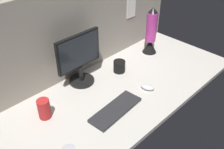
# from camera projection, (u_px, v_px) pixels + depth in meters

# --- Properties ---
(ground_plane) EXTENTS (1.80, 0.80, 0.03)m
(ground_plane) POSITION_uv_depth(u_px,v_px,m) (120.00, 89.00, 1.82)
(ground_plane) COLOR beige
(cubicle_wall_back) EXTENTS (1.80, 0.06, 0.65)m
(cubicle_wall_back) POSITION_uv_depth(u_px,v_px,m) (83.00, 29.00, 1.84)
(cubicle_wall_back) COLOR gray
(cubicle_wall_back) RESTS_ON ground_plane
(monitor) EXTENTS (0.35, 0.18, 0.37)m
(monitor) POSITION_uv_depth(u_px,v_px,m) (79.00, 58.00, 1.75)
(monitor) COLOR black
(monitor) RESTS_ON ground_plane
(keyboard) EXTENTS (0.38, 0.16, 0.02)m
(keyboard) POSITION_uv_depth(u_px,v_px,m) (116.00, 110.00, 1.61)
(keyboard) COLOR #262628
(keyboard) RESTS_ON ground_plane
(mouse) EXTENTS (0.09, 0.11, 0.03)m
(mouse) POSITION_uv_depth(u_px,v_px,m) (148.00, 87.00, 1.78)
(mouse) COLOR silver
(mouse) RESTS_ON ground_plane
(mug_black_travel) EXTENTS (0.09, 0.09, 0.09)m
(mug_black_travel) POSITION_uv_depth(u_px,v_px,m) (119.00, 66.00, 1.95)
(mug_black_travel) COLOR black
(mug_black_travel) RESTS_ON ground_plane
(mug_red_plastic) EXTENTS (0.08, 0.08, 0.13)m
(mug_red_plastic) POSITION_uv_depth(u_px,v_px,m) (44.00, 109.00, 1.53)
(mug_red_plastic) COLOR red
(mug_red_plastic) RESTS_ON ground_plane
(lava_lamp) EXTENTS (0.12, 0.12, 0.40)m
(lava_lamp) POSITION_uv_depth(u_px,v_px,m) (151.00, 34.00, 2.12)
(lava_lamp) COLOR black
(lava_lamp) RESTS_ON ground_plane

